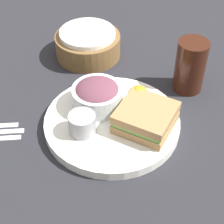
% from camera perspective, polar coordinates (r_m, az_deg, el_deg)
% --- Properties ---
extents(ground_plane, '(4.00, 4.00, 0.00)m').
position_cam_1_polar(ground_plane, '(0.77, -0.00, -2.16)').
color(ground_plane, '#232328').
extents(plate, '(0.28, 0.28, 0.02)m').
position_cam_1_polar(plate, '(0.77, -0.00, -1.63)').
color(plate, white).
rests_on(plate, ground_plane).
extents(sandwich, '(0.11, 0.11, 0.04)m').
position_cam_1_polar(sandwich, '(0.74, 5.17, -0.82)').
color(sandwich, '#A37A4C').
rests_on(sandwich, plate).
extents(salad_bowl, '(0.10, 0.10, 0.06)m').
position_cam_1_polar(salad_bowl, '(0.77, -2.28, 2.63)').
color(salad_bowl, white).
rests_on(salad_bowl, plate).
extents(dressing_cup, '(0.05, 0.05, 0.04)m').
position_cam_1_polar(dressing_cup, '(0.72, -4.55, -1.78)').
color(dressing_cup, '#99999E').
rests_on(dressing_cup, plate).
extents(orange_wedge, '(0.05, 0.05, 0.05)m').
position_cam_1_polar(orange_wedge, '(0.78, 4.00, 2.43)').
color(orange_wedge, orange).
rests_on(orange_wedge, plate).
extents(drink_glass, '(0.07, 0.07, 0.12)m').
position_cam_1_polar(drink_glass, '(0.85, 11.83, 6.87)').
color(drink_glass, '#38190F').
rests_on(drink_glass, ground_plane).
extents(bread_basket, '(0.16, 0.16, 0.07)m').
position_cam_1_polar(bread_basket, '(0.96, -3.70, 10.31)').
color(bread_basket, brown).
rests_on(bread_basket, ground_plane).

